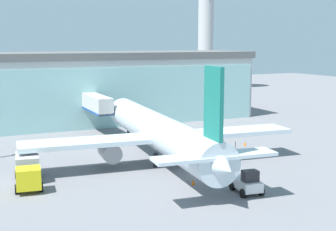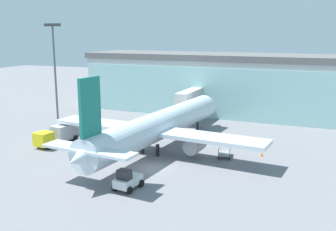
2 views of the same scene
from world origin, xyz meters
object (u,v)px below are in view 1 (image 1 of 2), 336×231
baggage_cart (225,148)px  catering_truck (28,169)px  control_tower (206,13)px  airplane (160,132)px  pushback_tug (247,183)px  jet_bridge (94,104)px  safety_cone_wingtip (245,143)px  safety_cone_nose (193,182)px

baggage_cart → catering_truck: bearing=-93.1°
control_tower → airplane: bearing=-125.3°
airplane → pushback_tug: airplane is taller
jet_bridge → control_tower: size_ratio=0.34×
jet_bridge → baggage_cart: size_ratio=3.96×
catering_truck → baggage_cart: 24.79m
control_tower → catering_truck: bearing=-132.1°
catering_truck → pushback_tug: catering_truck is taller
catering_truck → baggage_cart: bearing=104.7°
jet_bridge → safety_cone_wingtip: jet_bridge is taller
catering_truck → baggage_cart: (24.67, 2.25, -0.97)m
pushback_tug → safety_cone_wingtip: (11.90, 16.46, -0.70)m
jet_bridge → safety_cone_wingtip: 23.50m
control_tower → pushback_tug: (-46.77, -83.09, -20.91)m
airplane → safety_cone_nose: bearing=-178.5°
control_tower → catering_truck: 97.80m
jet_bridge → baggage_cart: (10.59, -19.48, -4.03)m
jet_bridge → safety_cone_nose: size_ratio=21.59×
control_tower → baggage_cart: size_ratio=11.64×
pushback_tug → safety_cone_wingtip: bearing=-26.6°
jet_bridge → airplane: airplane is taller
control_tower → safety_cone_wingtip: control_tower is taller
baggage_cart → safety_cone_wingtip: (4.61, 2.07, -0.23)m
baggage_cart → pushback_tug: pushback_tug is taller
pushback_tug → safety_cone_nose: bearing=44.1°
pushback_tug → control_tower: bearing=-20.1°
airplane → baggage_cart: size_ratio=12.15×
jet_bridge → control_tower: control_tower is taller
control_tower → catering_truck: size_ratio=4.62×
control_tower → jet_bridge: bearing=-135.5°
airplane → catering_truck: (-15.22, -1.72, -2.04)m
pushback_tug → safety_cone_wingtip: 20.32m
control_tower → safety_cone_wingtip: (-34.86, -66.63, -21.61)m
airplane → safety_cone_nose: (-0.97, -9.37, -3.24)m
safety_cone_nose → safety_cone_wingtip: 19.21m
safety_cone_wingtip → jet_bridge: bearing=131.1°
pushback_tug → safety_cone_nose: pushback_tug is taller
catering_truck → safety_cone_wingtip: (29.29, 4.32, -1.19)m
pushback_tug → airplane: bearing=18.1°
safety_cone_nose → safety_cone_wingtip: size_ratio=1.00×
catering_truck → safety_cone_nose: catering_truck is taller
airplane → baggage_cart: (9.45, 0.53, -3.01)m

